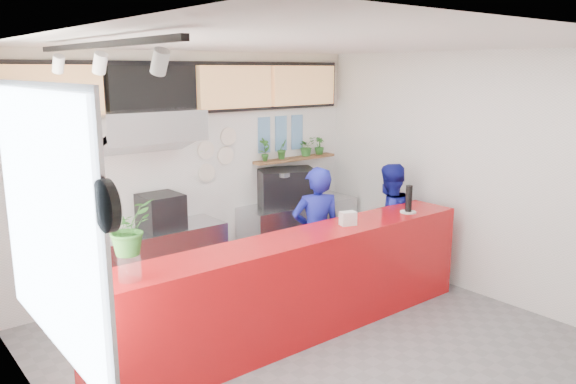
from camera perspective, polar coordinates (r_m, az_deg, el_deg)
floor at (r=5.92m, az=3.62°, el=-15.63°), size 5.00×5.00×0.00m
ceiling at (r=5.23m, az=4.08°, el=14.77°), size 5.00×5.00×0.00m
wall_back at (r=7.38m, az=-9.41°, el=2.24°), size 5.00×0.00×5.00m
wall_left at (r=4.18m, az=-22.46°, el=-6.41°), size 0.00×5.00×5.00m
wall_right at (r=7.28m, az=18.50°, el=1.62°), size 0.00×5.00×5.00m
service_counter at (r=5.96m, az=1.07°, el=-9.57°), size 4.50×0.60×1.10m
cream_band at (r=7.26m, az=-9.68°, el=10.80°), size 5.00×0.02×0.80m
prep_bench at (r=7.04m, az=-13.60°, el=-7.31°), size 1.80×0.60×0.90m
panini_oven at (r=6.91m, az=-12.79°, el=-1.93°), size 0.48×0.48×0.42m
extraction_hood at (r=6.62m, az=-14.16°, el=6.56°), size 1.20×0.70×0.35m
hood_lip at (r=6.64m, az=-14.07°, el=4.85°), size 1.20×0.69×0.31m
right_bench at (r=8.21m, az=1.06°, el=-4.09°), size 1.80×0.60×0.90m
espresso_machine at (r=7.90m, az=-0.14°, el=0.52°), size 0.95×0.84×0.51m
espresso_tray at (r=7.86m, az=-0.14°, el=2.12°), size 0.68×0.54×0.06m
herb_shelf at (r=8.19m, az=0.73°, el=3.40°), size 1.40×0.18×0.04m
menu_board_far_left at (r=6.48m, az=-22.96°, el=9.39°), size 1.10×0.10×0.55m
menu_board_mid_left at (r=6.89m, az=-13.55°, el=10.14°), size 1.10×0.10×0.55m
menu_board_mid_right at (r=7.47m, az=-5.36°, el=10.58°), size 1.10×0.10×0.55m
menu_board_far_right at (r=8.16m, az=1.56°, el=10.78°), size 1.10×0.10×0.55m
soffit at (r=7.24m, az=-9.55°, el=10.40°), size 4.80×0.04×0.65m
window_pane at (r=4.41m, az=-23.43°, el=-2.82°), size 0.04×2.20×1.90m
window_frame at (r=4.42m, az=-23.18°, el=-2.79°), size 0.03×2.30×2.00m
wall_clock_rim at (r=3.22m, az=-17.97°, el=-1.34°), size 0.05×0.30×0.30m
wall_clock_face at (r=3.23m, az=-17.47°, el=-1.26°), size 0.02×0.26×0.26m
track_rail at (r=4.11m, az=-18.67°, el=13.99°), size 0.05×2.40×0.04m
dec_plate_a at (r=7.39m, az=-8.35°, el=4.25°), size 0.24×0.03×0.24m
dec_plate_b at (r=7.56m, az=-6.36°, el=3.72°), size 0.24×0.03×0.24m
dec_plate_c at (r=7.44m, az=-8.28°, el=1.96°), size 0.24×0.03×0.24m
dec_plate_d at (r=7.55m, az=-6.09°, el=5.63°), size 0.24×0.03×0.24m
photo_frame_a at (r=7.89m, az=-2.45°, el=6.71°), size 0.20×0.02×0.25m
photo_frame_b at (r=8.07m, az=-0.73°, el=6.84°), size 0.20×0.02×0.25m
photo_frame_c at (r=8.25m, az=0.93°, el=6.97°), size 0.20×0.02×0.25m
photo_frame_d at (r=7.91m, az=-2.44°, el=4.91°), size 0.20×0.02×0.25m
photo_frame_e at (r=8.09m, az=-0.72°, el=5.08°), size 0.20×0.02×0.25m
photo_frame_f at (r=8.28m, az=0.92°, el=5.25°), size 0.20×0.02×0.25m
staff_center at (r=6.80m, az=2.90°, el=-4.31°), size 0.72×0.62×1.65m
staff_right at (r=7.56m, az=10.15°, el=-3.07°), size 0.86×0.72×1.58m
herb_a at (r=7.83m, az=-2.37°, el=4.34°), size 0.19×0.15×0.33m
herb_b at (r=8.02m, az=-0.59°, el=4.38°), size 0.19×0.17×0.28m
herb_c at (r=8.30m, az=1.87°, el=4.65°), size 0.28×0.25×0.28m
herb_d at (r=8.47m, az=3.20°, el=4.70°), size 0.15×0.13×0.26m
glass_vase at (r=4.76m, az=-15.79°, el=-7.33°), size 0.22×0.22×0.23m
basil_vase at (r=4.66m, az=-16.03°, el=-3.52°), size 0.51×0.48×0.44m
napkin_holder at (r=6.20m, az=6.11°, el=-2.69°), size 0.20×0.15×0.15m
white_plate at (r=6.86m, az=12.11°, el=-2.00°), size 0.20×0.20×0.01m
pepper_mill at (r=6.82m, az=12.17°, el=-0.65°), size 0.09×0.09×0.32m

